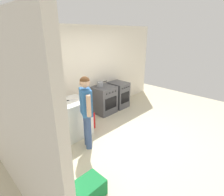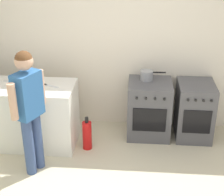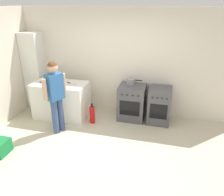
{
  "view_description": "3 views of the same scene",
  "coord_description": "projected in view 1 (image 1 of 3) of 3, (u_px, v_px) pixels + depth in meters",
  "views": [
    {
      "loc": [
        -3.12,
        -2.13,
        2.42
      ],
      "look_at": [
        0.02,
        0.91,
        0.75
      ],
      "focal_mm": 28.0,
      "sensor_mm": 36.0,
      "label": 1
    },
    {
      "loc": [
        0.17,
        -3.01,
        2.75
      ],
      "look_at": [
        -0.14,
        0.8,
        0.95
      ],
      "focal_mm": 55.0,
      "sensor_mm": 36.0,
      "label": 2
    },
    {
      "loc": [
        1.1,
        -3.25,
        2.68
      ],
      "look_at": [
        0.01,
        0.94,
        0.78
      ],
      "focal_mm": 35.0,
      "sensor_mm": 36.0,
      "label": 3
    }
  ],
  "objects": [
    {
      "name": "side_wall_left",
      "position": [
        6.0,
        119.0,
        2.39
      ],
      "size": [
        0.1,
        3.1,
        2.6
      ],
      "primitive_type": "cube",
      "color": "silver",
      "rests_on": "ground"
    },
    {
      "name": "knife_paring",
      "position": [
        44.0,
        111.0,
        3.55
      ],
      "size": [
        0.19,
        0.13,
        0.01
      ],
      "color": "silver",
      "rests_on": "counter_unit"
    },
    {
      "name": "oven_left",
      "position": [
        104.0,
        100.0,
        5.45
      ],
      "size": [
        0.63,
        0.62,
        0.85
      ],
      "color": "#4C4C51",
      "rests_on": "ground"
    },
    {
      "name": "pot",
      "position": [
        100.0,
        84.0,
        5.3
      ],
      "size": [
        0.37,
        0.19,
        0.14
      ],
      "color": "gray",
      "rests_on": "oven_left"
    },
    {
      "name": "knife_chef",
      "position": [
        70.0,
        100.0,
        4.11
      ],
      "size": [
        0.3,
        0.15,
        0.01
      ],
      "color": "silver",
      "rests_on": "counter_unit"
    },
    {
      "name": "person",
      "position": [
        86.0,
        107.0,
        3.61
      ],
      "size": [
        0.32,
        0.53,
        1.61
      ],
      "color": "#384C7A",
      "rests_on": "ground"
    },
    {
      "name": "knife_bread",
      "position": [
        56.0,
        104.0,
        3.89
      ],
      "size": [
        0.35,
        0.09,
        0.01
      ],
      "color": "silver",
      "rests_on": "counter_unit"
    },
    {
      "name": "back_wall",
      "position": [
        86.0,
        72.0,
        5.14
      ],
      "size": [
        6.0,
        0.1,
        2.6
      ],
      "primitive_type": "cube",
      "color": "silver",
      "rests_on": "ground"
    },
    {
      "name": "oven_right",
      "position": [
        118.0,
        95.0,
        5.89
      ],
      "size": [
        0.52,
        0.62,
        0.85
      ],
      "color": "#4C4C51",
      "rests_on": "ground"
    },
    {
      "name": "counter_unit",
      "position": [
        62.0,
        122.0,
        4.05
      ],
      "size": [
        1.3,
        0.7,
        0.9
      ],
      "primitive_type": "cube",
      "color": "silver",
      "rests_on": "ground"
    },
    {
      "name": "knife_utility",
      "position": [
        47.0,
        106.0,
        3.81
      ],
      "size": [
        0.25,
        0.05,
        0.01
      ],
      "color": "silver",
      "rests_on": "counter_unit"
    },
    {
      "name": "larder_cabinet",
      "position": [
        5.0,
        106.0,
        3.53
      ],
      "size": [
        0.48,
        0.44,
        2.0
      ],
      "primitive_type": "cube",
      "color": "silver",
      "rests_on": "ground"
    },
    {
      "name": "recycling_crate_lower",
      "position": [
        87.0,
        190.0,
        2.68
      ],
      "size": [
        0.52,
        0.36,
        0.28
      ],
      "primitive_type": "cube",
      "color": "#197238",
      "rests_on": "ground"
    },
    {
      "name": "fire_extinguisher",
      "position": [
        93.0,
        120.0,
        4.63
      ],
      "size": [
        0.13,
        0.13,
        0.5
      ],
      "color": "red",
      "rests_on": "ground"
    },
    {
      "name": "ground_plane",
      "position": [
        138.0,
        136.0,
        4.34
      ],
      "size": [
        8.0,
        8.0,
        0.0
      ],
      "primitive_type": "plane",
      "color": "beige"
    }
  ]
}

